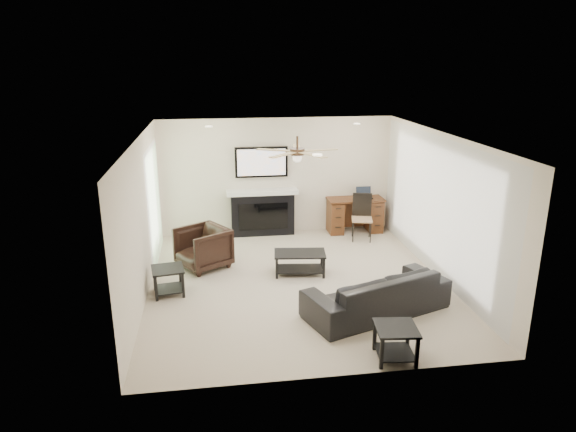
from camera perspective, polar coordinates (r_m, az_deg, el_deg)
The scene contains 10 objects.
room_shell at distance 8.44m, azimuth 2.29°, elevation 3.38°, with size 5.50×5.54×2.52m.
sofa at distance 7.89m, azimuth 9.83°, elevation -8.38°, with size 2.21×0.87×0.65m, color black.
armchair at distance 9.50m, azimuth -9.43°, elevation -3.50°, with size 0.81×0.84×0.76m, color black.
coffee_table at distance 9.16m, azimuth 1.32°, elevation -5.25°, with size 0.90×0.50×0.40m, color black.
end_table_near at distance 6.86m, azimuth 11.84°, elevation -13.63°, with size 0.52×0.52×0.45m, color black.
end_table_left at distance 8.62m, azimuth -13.14°, elevation -7.05°, with size 0.50×0.50×0.45m, color black.
fireplace_unit at distance 10.95m, azimuth -2.86°, elevation 2.67°, with size 1.52×0.34×1.91m, color black.
desk at distance 11.39m, azimuth 7.43°, elevation 0.12°, with size 1.22×0.56×0.76m, color #3F200F.
desk_chair at distance 10.86m, azimuth 8.22°, elevation -0.19°, with size 0.42×0.44×0.97m, color black.
laptop at distance 11.30m, azimuth 8.53°, elevation 2.54°, with size 0.33×0.24×0.23m, color black.
Camera 1 is at (-1.34, -7.97, 3.70)m, focal length 32.00 mm.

